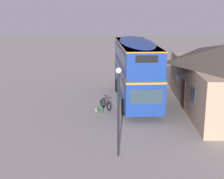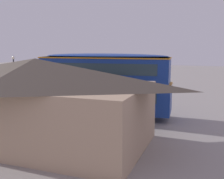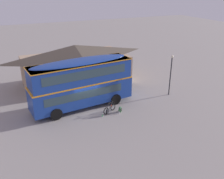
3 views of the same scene
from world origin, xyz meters
The scene contains 8 objects.
ground_plane centered at (0.00, 0.00, 0.00)m, with size 120.00×120.00×0.00m, color gray.
double_decker_bus centered at (-0.10, 0.58, 2.64)m, with size 10.13×3.47×4.79m.
touring_bicycle centered at (1.78, -1.63, 0.37)m, with size 1.57×0.89×1.00m.
backpack_on_ground centered at (2.77, -1.93, 0.26)m, with size 0.36×0.36×0.50m.
water_bottle_clear_plastic centered at (2.51, -2.25, 0.12)m, with size 0.07×0.07×0.26m.
water_bottle_green_metal centered at (0.89, -2.09, 0.10)m, with size 0.08×0.08×0.22m.
pub_building centered at (1.29, 7.14, 2.38)m, with size 12.55×6.87×4.67m.
street_lamp centered at (9.39, -0.57, 2.76)m, with size 0.28×0.28×4.43m.
Camera 3 is at (-6.65, -20.62, 11.20)m, focal length 39.91 mm.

